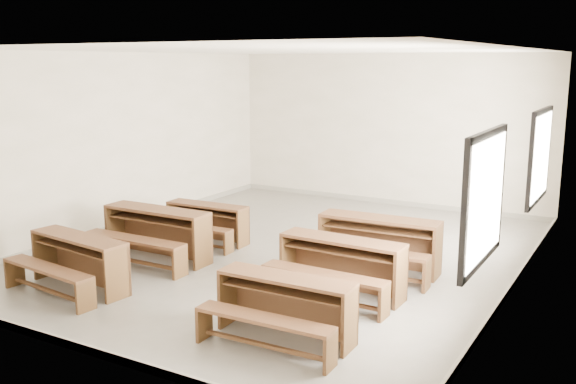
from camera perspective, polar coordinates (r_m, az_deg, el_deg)
The scene contains 7 objects.
room at distance 9.96m, azimuth 0.45°, elevation 6.41°, with size 8.50×8.50×3.20m.
desk_set_0 at distance 9.15m, azimuth -18.31°, elevation -5.65°, with size 1.70×1.02×0.73m.
desk_set_1 at distance 10.14m, azimuth -11.75°, elevation -3.36°, with size 1.80×0.95×0.80m.
desk_set_2 at distance 10.99m, azimuth -7.31°, elevation -2.51°, with size 1.49×0.82×0.66m.
desk_set_3 at distance 7.17m, azimuth -0.38°, elevation -9.88°, with size 1.60×0.86×0.71m.
desk_set_4 at distance 8.48m, azimuth 4.65°, elevation -6.29°, with size 1.70×0.91×0.76m.
desk_set_5 at distance 9.49m, azimuth 7.98°, elevation -4.28°, with size 1.82×1.01×0.80m.
Camera 1 is at (4.96, -8.64, 3.04)m, focal length 40.00 mm.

